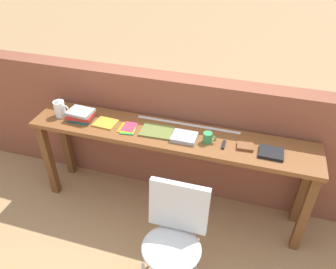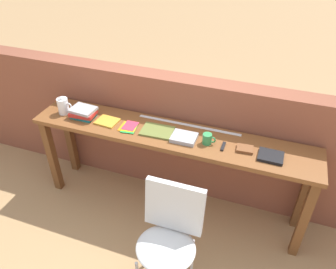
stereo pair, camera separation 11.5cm
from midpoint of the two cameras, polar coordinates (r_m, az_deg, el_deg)
ground_plane at (r=3.19m, az=-0.50°, el=-15.80°), size 40.00×40.00×0.00m
brick_wall_back at (r=3.21m, az=3.37°, el=-0.24°), size 6.00×0.20×1.24m
sideboard at (r=2.87m, az=1.48°, el=-2.06°), size 2.50×0.44×0.88m
chair_white_moulded at (r=2.48m, az=1.54°, el=-16.97°), size 0.44×0.46×0.89m
pitcher_white at (r=3.16m, az=-16.78°, el=4.80°), size 0.14×0.10×0.18m
book_stack_leftmost at (r=3.06m, az=-13.51°, el=3.69°), size 0.24×0.19×0.09m
magazine_cycling at (r=2.97m, az=-9.45°, el=2.26°), size 0.20×0.17×0.02m
pamphlet_pile_colourful at (r=2.87m, az=-5.68°, el=1.33°), size 0.16×0.18×0.01m
book_open_centre at (r=2.80m, az=-0.70°, el=0.62°), size 0.28×0.21×0.02m
book_grey_hardcover at (r=2.72m, az=4.02°, el=-0.56°), size 0.21×0.17×0.03m
mug at (r=2.68m, az=8.12°, el=-0.78°), size 0.11×0.08×0.09m
multitool_folded at (r=2.68m, az=10.80°, el=-2.06°), size 0.02×0.11×0.02m
leather_journal_brown at (r=2.68m, az=14.46°, el=-2.47°), size 0.14×0.11×0.02m
book_repair_rightmost at (r=2.66m, az=18.64°, el=-3.63°), size 0.19×0.16×0.02m
ruler_metal_back_edge at (r=2.90m, az=4.74°, el=1.63°), size 0.93×0.03×0.00m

